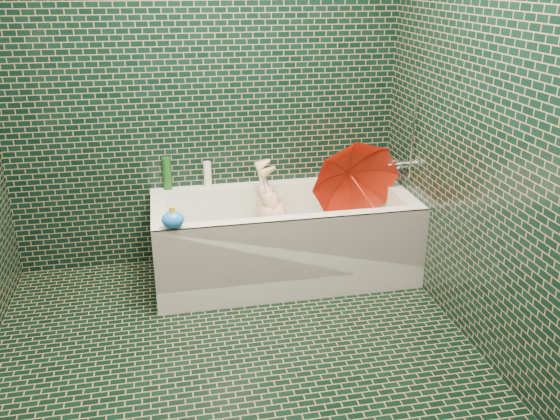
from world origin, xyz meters
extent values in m
plane|color=black|center=(0.00, 0.00, 0.00)|extent=(2.80, 2.80, 0.00)
plane|color=black|center=(0.00, 1.40, 1.25)|extent=(2.80, 0.00, 2.80)
plane|color=black|center=(0.00, -1.40, 1.25)|extent=(2.80, 0.00, 2.80)
plane|color=black|center=(1.30, 0.00, 1.25)|extent=(0.00, 2.80, 2.80)
cube|color=white|center=(0.45, 1.02, 0.07)|extent=(1.70, 0.75, 0.15)
cube|color=white|center=(0.45, 1.35, 0.35)|extent=(1.70, 0.10, 0.40)
cube|color=white|center=(0.45, 0.70, 0.35)|extent=(1.70, 0.10, 0.40)
cube|color=white|center=(1.25, 1.02, 0.35)|extent=(0.10, 0.55, 0.40)
cube|color=white|center=(-0.35, 1.02, 0.35)|extent=(0.10, 0.55, 0.40)
cube|color=white|center=(0.45, 0.66, 0.28)|extent=(1.70, 0.02, 0.55)
cube|color=green|center=(0.45, 1.02, 0.16)|extent=(1.35, 0.47, 0.01)
cube|color=silver|center=(0.45, 1.02, 0.30)|extent=(1.48, 0.53, 0.00)
cylinder|color=silver|center=(1.28, 1.02, 0.73)|extent=(0.14, 0.05, 0.05)
cylinder|color=silver|center=(1.20, 1.08, 0.73)|extent=(0.05, 0.04, 0.04)
cylinder|color=silver|center=(1.27, 0.92, 0.95)|extent=(0.01, 0.01, 0.55)
imported|color=beige|center=(0.43, 1.06, 0.31)|extent=(0.99, 0.41, 0.44)
imported|color=red|center=(0.95, 0.97, 0.60)|extent=(0.77, 0.69, 0.82)
imported|color=white|center=(1.15, 1.36, 0.55)|extent=(0.11, 0.11, 0.24)
imported|color=#51217D|center=(1.25, 1.32, 0.55)|extent=(0.10, 0.10, 0.19)
imported|color=#134518|center=(1.14, 1.32, 0.55)|extent=(0.15, 0.15, 0.17)
cylinder|color=#134518|center=(1.15, 1.33, 0.65)|extent=(0.06, 0.06, 0.21)
cylinder|color=silver|center=(1.25, 1.35, 0.64)|extent=(0.06, 0.06, 0.17)
cylinder|color=#134518|center=(-0.28, 1.37, 0.66)|extent=(0.08, 0.08, 0.22)
cylinder|color=white|center=(-0.01, 1.36, 0.64)|extent=(0.07, 0.07, 0.18)
ellipsoid|color=gold|center=(0.98, 1.33, 0.58)|extent=(0.11, 0.10, 0.06)
sphere|color=gold|center=(1.01, 1.32, 0.62)|extent=(0.04, 0.04, 0.04)
cone|color=orange|center=(1.03, 1.31, 0.62)|extent=(0.02, 0.02, 0.02)
ellipsoid|color=#1B6FF5|center=(-0.27, 0.68, 0.60)|extent=(0.16, 0.15, 0.10)
cylinder|color=gold|center=(-0.27, 0.68, 0.66)|extent=(0.03, 0.03, 0.04)
camera|label=1|loc=(-0.30, -2.49, 1.92)|focal=38.00mm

